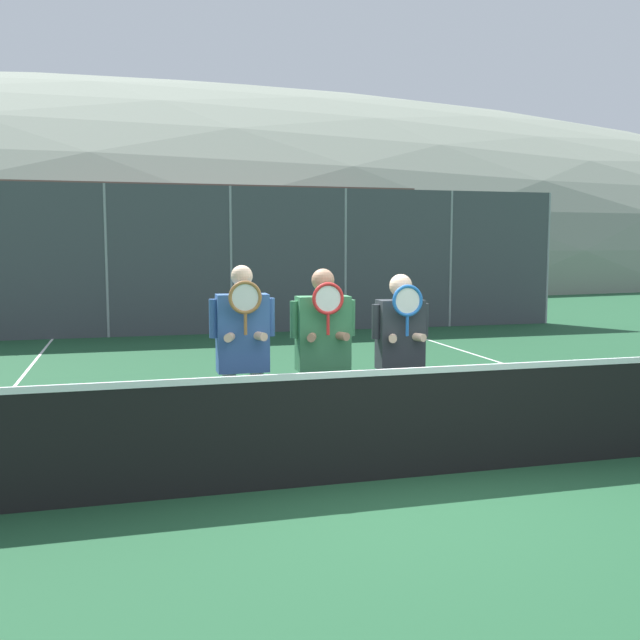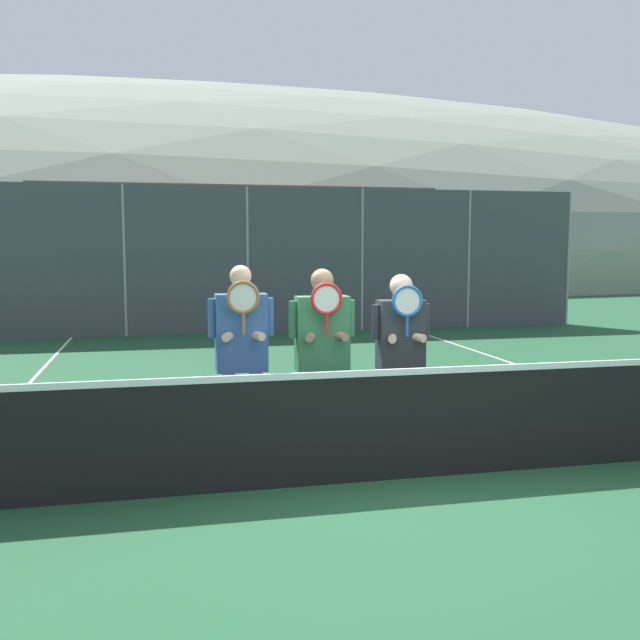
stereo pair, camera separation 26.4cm
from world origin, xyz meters
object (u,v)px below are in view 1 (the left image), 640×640
(player_leftmost, at_px, (243,350))
(car_center, at_px, (425,286))
(player_center_right, at_px, (400,348))
(car_left_of_center, at_px, (247,287))
(car_far_left, at_px, (58,293))
(player_center_left, at_px, (323,347))

(player_leftmost, height_order, car_center, player_leftmost)
(player_center_right, relative_size, car_left_of_center, 0.37)
(car_far_left, bearing_deg, car_left_of_center, 3.17)
(car_far_left, bearing_deg, player_center_left, -74.38)
(player_center_left, relative_size, player_center_right, 1.03)
(player_center_right, xyz_separation_m, car_left_of_center, (0.56, 12.67, -0.13))
(player_leftmost, distance_m, player_center_left, 0.76)
(player_leftmost, height_order, car_left_of_center, player_leftmost)
(player_leftmost, xyz_separation_m, player_center_right, (1.55, 0.02, -0.04))
(player_center_right, distance_m, car_center, 13.45)
(player_center_right, relative_size, car_center, 0.41)
(car_far_left, xyz_separation_m, car_center, (9.81, -0.16, 0.04))
(player_leftmost, relative_size, car_far_left, 0.47)
(player_center_left, bearing_deg, player_leftmost, 179.69)
(player_center_left, height_order, car_left_of_center, player_center_left)
(player_center_left, height_order, car_far_left, player_center_left)
(car_center, bearing_deg, player_leftmost, -120.05)
(car_far_left, bearing_deg, player_leftmost, -77.68)
(player_center_left, xyz_separation_m, car_center, (6.33, 12.27, -0.19))
(car_left_of_center, relative_size, car_center, 1.10)
(player_center_left, distance_m, car_center, 13.81)
(player_center_left, xyz_separation_m, car_far_left, (-3.47, 12.43, -0.23))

